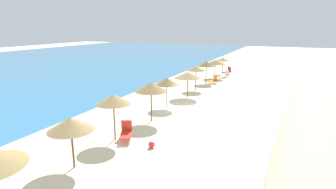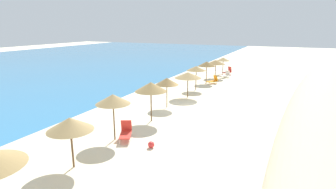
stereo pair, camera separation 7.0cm
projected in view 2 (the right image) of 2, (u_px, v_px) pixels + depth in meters
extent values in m
plane|color=beige|center=(193.00, 109.00, 23.36)|extent=(160.00, 160.00, 0.00)
ellipsoid|color=beige|center=(326.00, 108.00, 18.27)|extent=(40.26, 7.84, 3.16)
cylinder|color=brown|center=(72.00, 147.00, 13.55)|extent=(0.10, 0.10, 2.12)
cone|color=tan|center=(70.00, 124.00, 13.25)|extent=(2.26, 2.26, 0.65)
cylinder|color=brown|center=(114.00, 121.00, 16.84)|extent=(0.08, 0.08, 2.47)
cone|color=tan|center=(113.00, 99.00, 16.50)|extent=(2.11, 2.11, 0.60)
cylinder|color=brown|center=(151.00, 105.00, 20.23)|extent=(0.09, 0.09, 2.42)
cone|color=#9E7F4C|center=(151.00, 87.00, 19.89)|extent=(2.35, 2.35, 0.69)
cylinder|color=brown|center=(167.00, 95.00, 23.80)|extent=(0.08, 0.08, 2.13)
cone|color=olive|center=(167.00, 81.00, 23.50)|extent=(2.03, 2.03, 0.61)
cylinder|color=brown|center=(188.00, 87.00, 27.09)|extent=(0.09, 0.09, 2.09)
cone|color=tan|center=(188.00, 75.00, 26.80)|extent=(2.66, 2.66, 0.58)
cylinder|color=brown|center=(196.00, 79.00, 30.33)|extent=(0.09, 0.09, 2.29)
cone|color=#9E7F4C|center=(196.00, 68.00, 30.03)|extent=(2.12, 2.12, 0.49)
cylinder|color=brown|center=(206.00, 74.00, 33.86)|extent=(0.09, 0.09, 2.25)
cone|color=olive|center=(207.00, 64.00, 33.55)|extent=(2.15, 2.15, 0.58)
cylinder|color=brown|center=(215.00, 70.00, 37.27)|extent=(0.10, 0.10, 2.04)
cone|color=olive|center=(216.00, 62.00, 36.99)|extent=(2.60, 2.60, 0.56)
cylinder|color=brown|center=(223.00, 67.00, 40.52)|extent=(0.10, 0.10, 2.07)
cone|color=tan|center=(223.00, 59.00, 40.25)|extent=(1.99, 1.99, 0.49)
cube|color=white|center=(224.00, 76.00, 37.58)|extent=(1.65, 1.16, 0.07)
cube|color=white|center=(228.00, 73.00, 37.98)|extent=(0.42, 0.66, 0.65)
cylinder|color=silver|center=(220.00, 77.00, 37.38)|extent=(0.04, 0.04, 0.25)
cylinder|color=silver|center=(223.00, 78.00, 37.00)|extent=(0.04, 0.04, 0.25)
cylinder|color=silver|center=(225.00, 76.00, 38.24)|extent=(0.04, 0.04, 0.25)
cylinder|color=silver|center=(229.00, 76.00, 37.86)|extent=(0.04, 0.04, 0.25)
cube|color=orange|center=(212.00, 81.00, 33.73)|extent=(1.43, 1.23, 0.07)
cube|color=orange|center=(216.00, 78.00, 33.96)|extent=(0.56, 0.66, 0.70)
cylinder|color=silver|center=(207.00, 83.00, 33.69)|extent=(0.04, 0.04, 0.24)
cylinder|color=silver|center=(210.00, 83.00, 33.26)|extent=(0.04, 0.04, 0.24)
cylinder|color=silver|center=(214.00, 82.00, 34.27)|extent=(0.04, 0.04, 0.24)
cylinder|color=silver|center=(217.00, 82.00, 33.84)|extent=(0.04, 0.04, 0.24)
cube|color=red|center=(125.00, 135.00, 16.90)|extent=(1.47, 1.19, 0.07)
cube|color=red|center=(126.00, 125.00, 17.41)|extent=(0.51, 0.70, 0.76)
cylinder|color=silver|center=(120.00, 142.00, 16.40)|extent=(0.04, 0.04, 0.34)
cylinder|color=silver|center=(129.00, 142.00, 16.42)|extent=(0.04, 0.04, 0.34)
cylinder|color=silver|center=(122.00, 135.00, 17.48)|extent=(0.04, 0.04, 0.34)
cylinder|color=silver|center=(131.00, 134.00, 17.50)|extent=(0.04, 0.04, 0.34)
cube|color=red|center=(227.00, 72.00, 39.86)|extent=(1.45, 1.19, 0.07)
cube|color=red|center=(230.00, 69.00, 40.11)|extent=(0.47, 0.61, 0.82)
cylinder|color=silver|center=(223.00, 74.00, 39.80)|extent=(0.04, 0.04, 0.30)
cylinder|color=silver|center=(225.00, 74.00, 39.40)|extent=(0.04, 0.04, 0.30)
cylinder|color=silver|center=(228.00, 73.00, 40.42)|extent=(0.04, 0.04, 0.30)
cylinder|color=silver|center=(231.00, 74.00, 40.02)|extent=(0.04, 0.04, 0.30)
sphere|color=red|center=(151.00, 145.00, 15.95)|extent=(0.39, 0.39, 0.39)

